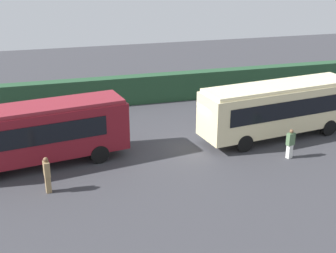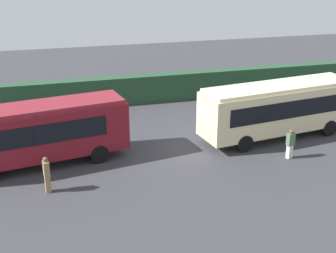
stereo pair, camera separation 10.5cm
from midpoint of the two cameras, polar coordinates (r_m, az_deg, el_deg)
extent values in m
plane|color=#38383D|center=(26.72, 5.53, -2.06)|extent=(64.00, 64.00, 0.00)
cube|color=maroon|center=(24.11, -16.15, -0.74)|extent=(9.31, 3.78, 2.56)
cube|color=maroon|center=(23.66, -16.49, 2.37)|extent=(9.01, 3.55, 0.20)
cube|color=black|center=(25.08, -17.37, 0.72)|extent=(6.97, 1.18, 1.03)
cube|color=black|center=(22.86, -16.44, -1.15)|extent=(6.97, 1.18, 1.03)
cube|color=black|center=(25.00, -5.98, 1.54)|extent=(0.35, 1.91, 1.08)
cube|color=silver|center=(24.75, -6.05, 3.27)|extent=(0.25, 1.28, 0.28)
cylinder|color=black|center=(26.09, -10.23, -1.70)|extent=(1.03, 0.44, 1.00)
cylinder|color=black|center=(24.18, -8.85, -3.50)|extent=(1.03, 0.44, 1.00)
sphere|color=silver|center=(26.02, -6.33, -0.60)|extent=(0.22, 0.22, 0.22)
sphere|color=silver|center=(24.88, -5.34, -1.60)|extent=(0.22, 0.22, 0.22)
cube|color=beige|center=(27.68, 13.81, 2.30)|extent=(10.08, 3.80, 2.56)
cube|color=#F8E8B2|center=(27.28, 14.06, 5.05)|extent=(9.76, 3.56, 0.20)
cube|color=black|center=(28.36, 11.87, 3.57)|extent=(7.60, 1.09, 1.02)
cube|color=black|center=(26.48, 14.97, 2.04)|extent=(7.60, 1.09, 1.02)
cylinder|color=black|center=(30.79, 16.87, 1.28)|extent=(1.03, 0.41, 1.00)
cylinder|color=black|center=(29.22, 19.70, -0.12)|extent=(1.03, 0.41, 1.00)
cylinder|color=black|center=(27.37, 7.04, -0.42)|extent=(1.03, 0.41, 1.00)
cylinder|color=black|center=(25.59, 9.62, -2.12)|extent=(1.03, 0.41, 1.00)
sphere|color=silver|center=(31.58, 20.11, 2.15)|extent=(0.22, 0.22, 0.22)
cube|color=olive|center=(21.82, -15.17, -7.11)|extent=(0.28, 0.32, 0.84)
cube|color=olive|center=(21.47, -15.37, -5.26)|extent=(0.32, 0.47, 0.73)
sphere|color=brown|center=(21.26, -15.49, -4.10)|extent=(0.23, 0.23, 0.23)
cube|color=silver|center=(25.36, 15.12, -3.08)|extent=(0.33, 0.30, 0.78)
cube|color=#4C6B47|center=(25.08, 15.27, -1.55)|extent=(0.49, 0.36, 0.68)
sphere|color=brown|center=(24.92, 15.37, -0.60)|extent=(0.21, 0.21, 0.21)
cube|color=#334C8C|center=(30.64, 11.52, 1.53)|extent=(0.35, 0.36, 0.84)
cube|color=maroon|center=(30.39, 11.63, 2.94)|extent=(0.44, 0.50, 0.74)
sphere|color=beige|center=(30.25, 11.70, 3.81)|extent=(0.23, 0.23, 0.23)
cube|color=#24482D|center=(34.18, 0.28, 5.09)|extent=(44.00, 1.05, 2.08)
camera|label=1|loc=(0.05, -90.12, -0.05)|focal=47.78mm
camera|label=2|loc=(0.05, 89.88, 0.05)|focal=47.78mm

